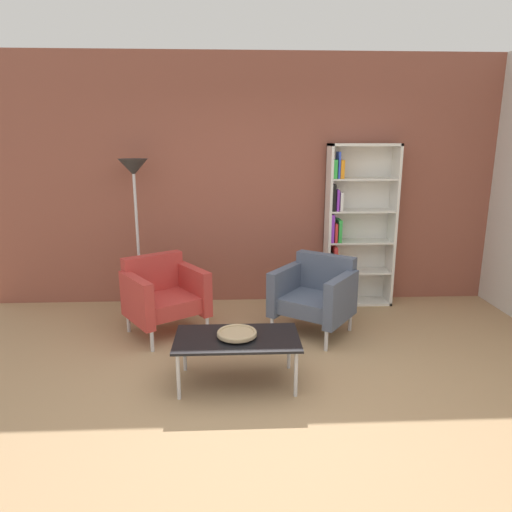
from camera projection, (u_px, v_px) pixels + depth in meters
The scene contains 8 objects.
ground_plane at pixel (277, 405), 3.49m from camera, with size 8.32×8.32×0.00m, color tan.
brick_back_panel at pixel (259, 182), 5.52m from camera, with size 6.40×0.12×2.90m, color brown.
bookshelf_tall at pixel (353, 227), 5.49m from camera, with size 0.80×0.30×1.90m.
coffee_table_low at pixel (237, 341), 3.73m from camera, with size 1.00×0.56×0.40m.
decorative_bowl at pixel (237, 333), 3.72m from camera, with size 0.32×0.32×0.05m.
armchair_spare_guest at pixel (163, 294), 4.73m from camera, with size 0.94×0.93×0.78m.
armchair_by_bookshelf at pixel (315, 293), 4.74m from camera, with size 0.95×0.93×0.78m.
floor_lamp_torchiere at pixel (134, 186), 5.08m from camera, with size 0.32×0.32×1.74m.
Camera 1 is at (-0.30, -3.10, 1.94)m, focal length 32.61 mm.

